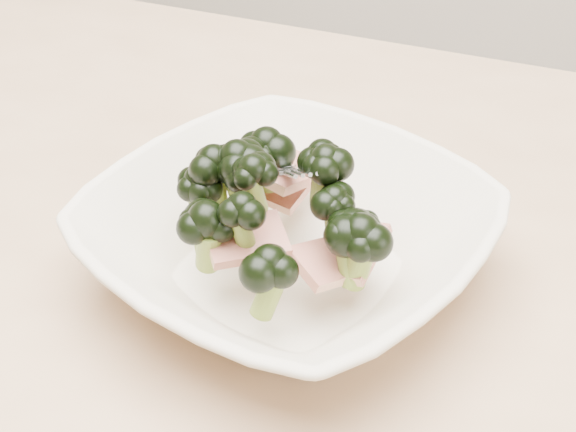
{
  "coord_description": "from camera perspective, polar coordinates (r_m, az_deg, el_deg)",
  "views": [
    {
      "loc": [
        0.25,
        -0.36,
        1.11
      ],
      "look_at": [
        0.09,
        0.02,
        0.8
      ],
      "focal_mm": 50.0,
      "sensor_mm": 36.0,
      "label": 1
    }
  ],
  "objects": [
    {
      "name": "broccoli_dish",
      "position": [
        0.52,
        -0.21,
        -1.17
      ],
      "size": [
        0.31,
        0.31,
        0.1
      ],
      "color": "beige",
      "rests_on": "dining_table"
    },
    {
      "name": "dining_table",
      "position": [
        0.63,
        -8.61,
        -9.78
      ],
      "size": [
        1.2,
        0.8,
        0.75
      ],
      "color": "tan",
      "rests_on": "ground"
    }
  ]
}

